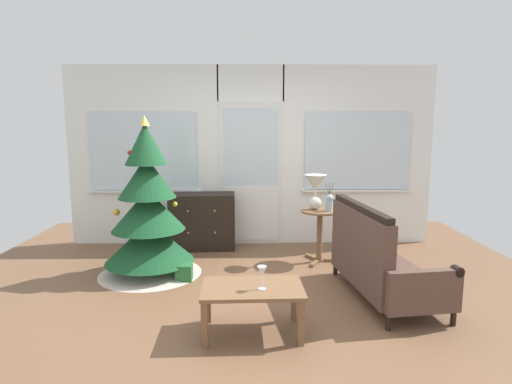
{
  "coord_description": "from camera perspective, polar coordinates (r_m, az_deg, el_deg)",
  "views": [
    {
      "loc": [
        -0.03,
        -4.07,
        1.74
      ],
      "look_at": [
        0.05,
        0.55,
        1.0
      ],
      "focal_mm": 30.06,
      "sensor_mm": 36.0,
      "label": 1
    }
  ],
  "objects": [
    {
      "name": "settee_sofa",
      "position": [
        4.51,
        15.82,
        -8.86
      ],
      "size": [
        0.88,
        1.57,
        0.96
      ],
      "color": "black",
      "rests_on": "ground"
    },
    {
      "name": "christmas_tree",
      "position": [
        5.09,
        -14.13,
        -3.43
      ],
      "size": [
        1.19,
        1.19,
        1.83
      ],
      "color": "#4C331E",
      "rests_on": "ground"
    },
    {
      "name": "side_table",
      "position": [
        5.45,
        8.48,
        -4.39
      ],
      "size": [
        0.5,
        0.48,
        0.67
      ],
      "color": "brown",
      "rests_on": "ground"
    },
    {
      "name": "dresser_cabinet",
      "position": [
        6.05,
        -7.14,
        -3.87
      ],
      "size": [
        0.92,
        0.48,
        0.78
      ],
      "color": "black",
      "rests_on": "ground"
    },
    {
      "name": "back_wall_with_door",
      "position": [
        6.17,
        -0.7,
        4.82
      ],
      "size": [
        5.2,
        0.14,
        2.55
      ],
      "color": "white",
      "rests_on": "ground"
    },
    {
      "name": "table_lamp",
      "position": [
        5.39,
        7.9,
        0.64
      ],
      "size": [
        0.28,
        0.28,
        0.44
      ],
      "color": "silver",
      "rests_on": "side_table"
    },
    {
      "name": "flower_vase",
      "position": [
        5.35,
        9.72,
        -1.29
      ],
      "size": [
        0.11,
        0.1,
        0.35
      ],
      "color": "#99ADBC",
      "rests_on": "side_table"
    },
    {
      "name": "coffee_table",
      "position": [
        3.65,
        -0.54,
        -13.36
      ],
      "size": [
        0.85,
        0.54,
        0.41
      ],
      "color": "brown",
      "rests_on": "ground"
    },
    {
      "name": "ground_plane",
      "position": [
        4.43,
        -0.55,
        -14.05
      ],
      "size": [
        6.76,
        6.76,
        0.0
      ],
      "primitive_type": "plane",
      "color": "brown"
    },
    {
      "name": "gift_box",
      "position": [
        4.95,
        -9.56,
        -10.5
      ],
      "size": [
        0.18,
        0.16,
        0.18
      ],
      "primitive_type": "cube",
      "color": "#266633",
      "rests_on": "ground"
    },
    {
      "name": "wine_glass",
      "position": [
        3.53,
        0.8,
        -10.67
      ],
      "size": [
        0.08,
        0.08,
        0.2
      ],
      "color": "silver",
      "rests_on": "coffee_table"
    }
  ]
}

